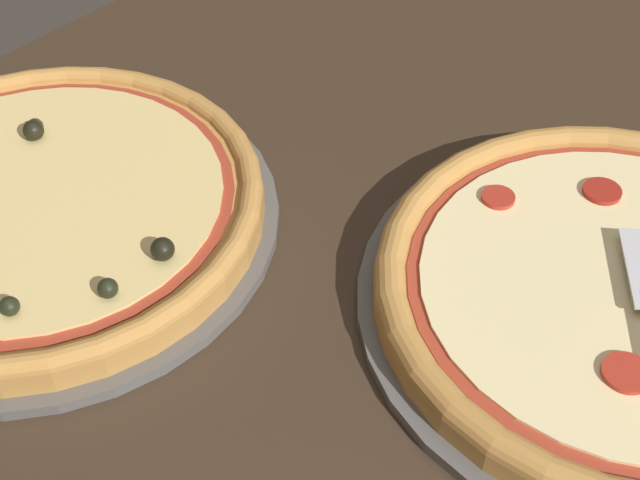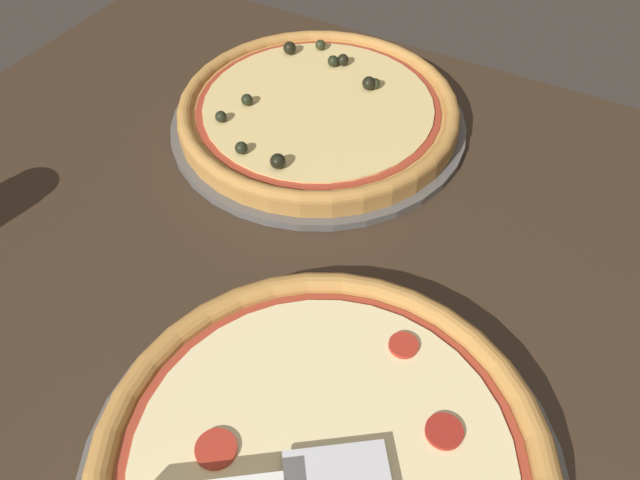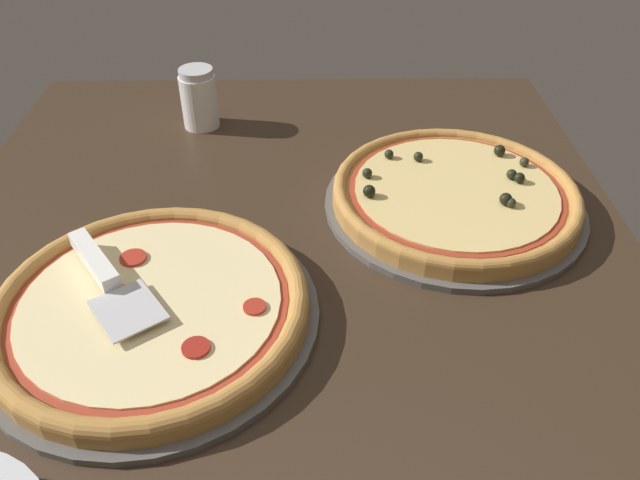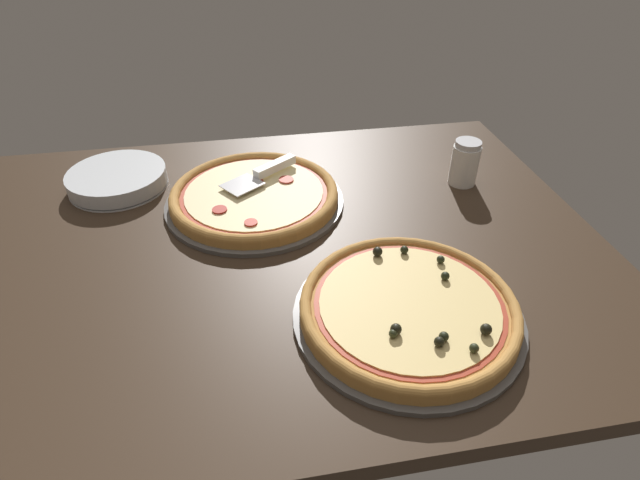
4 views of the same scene
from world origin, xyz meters
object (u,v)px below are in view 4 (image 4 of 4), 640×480
object	(u,v)px
serving_spatula	(268,170)
parmesan_shaker	(465,163)
pizza_front	(254,194)
plate_stack	(118,179)
pizza_back	(409,306)

from	to	relation	value
serving_spatula	parmesan_shaker	distance (cm)	46.65
parmesan_shaker	pizza_front	bearing A→B (deg)	0.94
plate_stack	parmesan_shaker	world-z (taller)	parmesan_shaker
pizza_back	plate_stack	world-z (taller)	pizza_back
serving_spatula	plate_stack	world-z (taller)	serving_spatula
serving_spatula	parmesan_shaker	size ratio (longest dim) A/B	1.71
serving_spatula	plate_stack	bearing A→B (deg)	-10.39
serving_spatula	plate_stack	distance (cm)	36.27
serving_spatula	parmesan_shaker	xyz separation A→B (cm)	(-46.30, 5.73, 0.63)
pizza_front	serving_spatula	xyz separation A→B (cm)	(-3.90, -6.55, 2.33)
parmesan_shaker	serving_spatula	bearing A→B (deg)	-7.06
pizza_front	serving_spatula	bearing A→B (deg)	-120.79
plate_stack	parmesan_shaker	xyz separation A→B (cm)	(-81.87, 12.26, 3.27)
pizza_back	plate_stack	size ratio (longest dim) A/B	1.60
pizza_front	plate_stack	bearing A→B (deg)	-22.43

